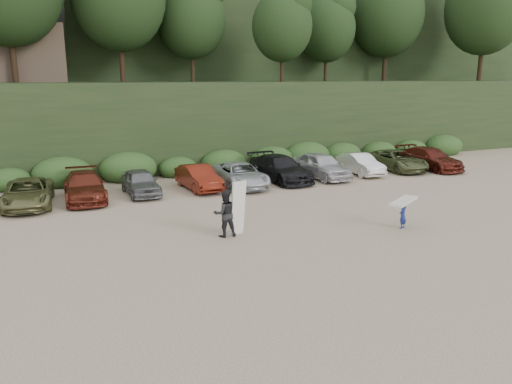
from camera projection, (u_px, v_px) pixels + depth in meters
name	position (u px, v px, depth m)	size (l,w,h in m)	color
ground	(322.00, 233.00, 20.80)	(120.00, 120.00, 0.00)	tan
hillside_backdrop	(134.00, 27.00, 50.07)	(90.00, 41.50, 28.00)	black
parked_cars	(229.00, 175.00, 29.45)	(33.40, 6.17, 1.65)	#A9A8AD
child_surfer	(403.00, 209.00, 21.32)	(2.09, 1.58, 1.25)	navy
adult_surfer	(226.00, 213.00, 20.22)	(1.41, 0.81, 2.28)	black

